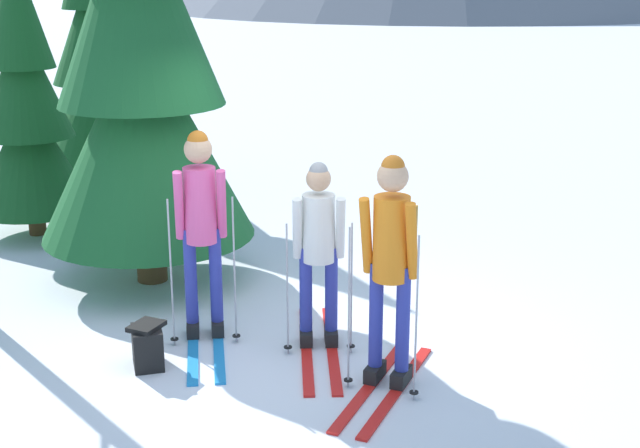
{
  "coord_description": "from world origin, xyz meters",
  "views": [
    {
      "loc": [
        3.11,
        -6.26,
        3.26
      ],
      "look_at": [
        0.05,
        0.42,
        1.05
      ],
      "focal_mm": 49.9,
      "sensor_mm": 36.0,
      "label": 1
    }
  ],
  "objects_px": {
    "skier_in_pink": "(201,225)",
    "skier_in_white": "(319,245)",
    "pine_tree_near": "(26,107)",
    "pine_tree_far": "(101,51)",
    "skier_in_orange": "(391,256)",
    "pine_tree_mid": "(139,50)",
    "backpack_on_snow_front": "(147,346)"
  },
  "relations": [
    {
      "from": "skier_in_pink",
      "to": "skier_in_white",
      "type": "height_order",
      "value": "skier_in_pink"
    },
    {
      "from": "skier_in_orange",
      "to": "skier_in_pink",
      "type": "bearing_deg",
      "value": 174.39
    },
    {
      "from": "pine_tree_mid",
      "to": "backpack_on_snow_front",
      "type": "relative_size",
      "value": 13.11
    },
    {
      "from": "skier_in_pink",
      "to": "backpack_on_snow_front",
      "type": "distance_m",
      "value": 1.13
    },
    {
      "from": "pine_tree_near",
      "to": "pine_tree_far",
      "type": "height_order",
      "value": "pine_tree_far"
    },
    {
      "from": "pine_tree_mid",
      "to": "pine_tree_near",
      "type": "bearing_deg",
      "value": 160.99
    },
    {
      "from": "skier_in_white",
      "to": "backpack_on_snow_front",
      "type": "distance_m",
      "value": 1.65
    },
    {
      "from": "backpack_on_snow_front",
      "to": "skier_in_pink",
      "type": "bearing_deg",
      "value": 81.76
    },
    {
      "from": "skier_in_white",
      "to": "skier_in_orange",
      "type": "height_order",
      "value": "skier_in_orange"
    },
    {
      "from": "pine_tree_far",
      "to": "backpack_on_snow_front",
      "type": "bearing_deg",
      "value": -49.73
    },
    {
      "from": "skier_in_orange",
      "to": "pine_tree_near",
      "type": "distance_m",
      "value": 5.67
    },
    {
      "from": "pine_tree_mid",
      "to": "skier_in_white",
      "type": "bearing_deg",
      "value": -18.03
    },
    {
      "from": "pine_tree_near",
      "to": "backpack_on_snow_front",
      "type": "height_order",
      "value": "pine_tree_near"
    },
    {
      "from": "skier_in_pink",
      "to": "skier_in_orange",
      "type": "relative_size",
      "value": 1.0
    },
    {
      "from": "pine_tree_far",
      "to": "backpack_on_snow_front",
      "type": "xyz_separation_m",
      "value": [
        4.03,
        -4.76,
        -1.8
      ]
    },
    {
      "from": "skier_in_pink",
      "to": "skier_in_orange",
      "type": "height_order",
      "value": "skier_in_pink"
    },
    {
      "from": "pine_tree_near",
      "to": "skier_in_white",
      "type": "bearing_deg",
      "value": -18.51
    },
    {
      "from": "pine_tree_near",
      "to": "backpack_on_snow_front",
      "type": "relative_size",
      "value": 8.57
    },
    {
      "from": "pine_tree_near",
      "to": "pine_tree_far",
      "type": "xyz_separation_m",
      "value": [
        -0.64,
        2.26,
        0.42
      ]
    },
    {
      "from": "skier_in_orange",
      "to": "pine_tree_far",
      "type": "bearing_deg",
      "value": 144.7
    },
    {
      "from": "skier_in_white",
      "to": "pine_tree_near",
      "type": "xyz_separation_m",
      "value": [
        -4.49,
        1.5,
        0.66
      ]
    },
    {
      "from": "skier_in_pink",
      "to": "pine_tree_near",
      "type": "height_order",
      "value": "pine_tree_near"
    },
    {
      "from": "skier_in_pink",
      "to": "pine_tree_mid",
      "type": "height_order",
      "value": "pine_tree_mid"
    },
    {
      "from": "skier_in_white",
      "to": "backpack_on_snow_front",
      "type": "height_order",
      "value": "skier_in_white"
    },
    {
      "from": "skier_in_pink",
      "to": "pine_tree_far",
      "type": "distance_m",
      "value": 5.85
    },
    {
      "from": "skier_in_orange",
      "to": "pine_tree_near",
      "type": "xyz_separation_m",
      "value": [
        -5.31,
        1.95,
        0.5
      ]
    },
    {
      "from": "skier_in_pink",
      "to": "pine_tree_near",
      "type": "relative_size",
      "value": 0.55
    },
    {
      "from": "skier_in_pink",
      "to": "skier_in_white",
      "type": "distance_m",
      "value": 1.04
    },
    {
      "from": "skier_in_white",
      "to": "pine_tree_mid",
      "type": "distance_m",
      "value": 2.81
    },
    {
      "from": "skier_in_white",
      "to": "pine_tree_near",
      "type": "height_order",
      "value": "pine_tree_near"
    },
    {
      "from": "backpack_on_snow_front",
      "to": "skier_in_orange",
      "type": "bearing_deg",
      "value": 15.94
    },
    {
      "from": "skier_in_white",
      "to": "pine_tree_far",
      "type": "bearing_deg",
      "value": 143.73
    }
  ]
}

